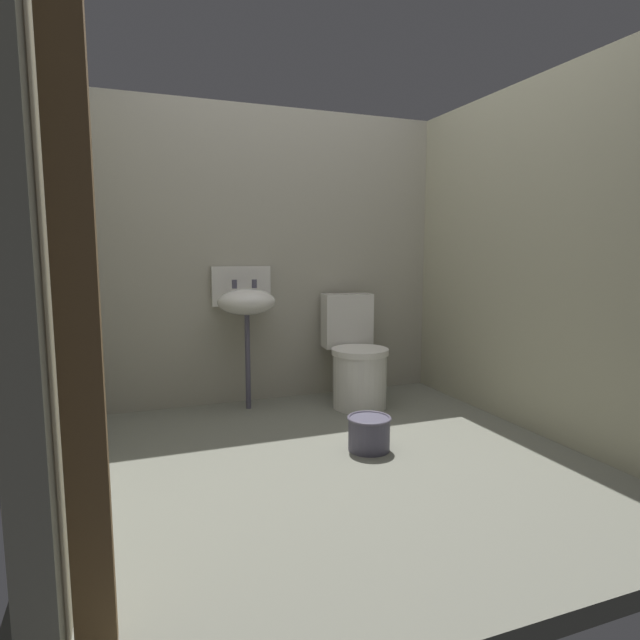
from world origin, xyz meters
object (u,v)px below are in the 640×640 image
wooden_door_post (75,267)px  bucket (369,433)px  sink (246,301)px  toilet_near_wall (356,360)px

wooden_door_post → bucket: (1.35, 1.06, -0.96)m
wooden_door_post → sink: wooden_door_post is taller
toilet_near_wall → sink: bearing=-8.4°
wooden_door_post → sink: 2.30m
toilet_near_wall → bucket: (-0.30, -0.84, -0.22)m
bucket → toilet_near_wall: bearing=70.2°
bucket → sink: bearing=113.5°
sink → bucket: 1.30m
toilet_near_wall → bucket: size_ratio=3.17×
sink → bucket: bearing=-66.5°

